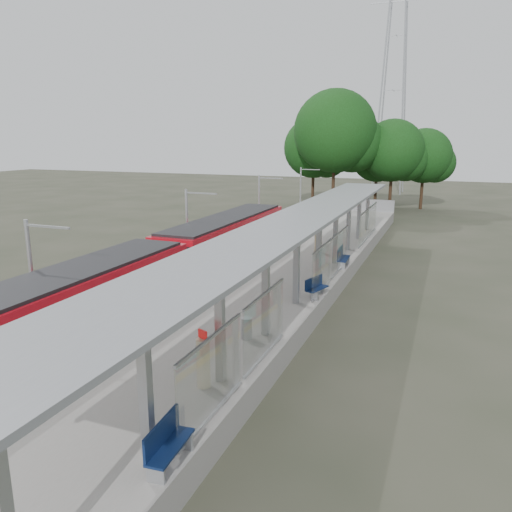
% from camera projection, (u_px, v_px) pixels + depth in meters
% --- Properties ---
extents(trackbed, '(3.00, 70.00, 0.24)m').
position_uv_depth(trackbed, '(222.00, 275.00, 30.64)').
color(trackbed, '#59544C').
rests_on(trackbed, ground).
extents(platform, '(6.00, 50.00, 1.00)m').
position_uv_depth(platform, '(293.00, 276.00, 28.96)').
color(platform, gray).
rests_on(platform, ground).
extents(tactile_strip, '(0.60, 50.00, 0.02)m').
position_uv_depth(tactile_strip, '(252.00, 264.00, 29.74)').
color(tactile_strip, gold).
rests_on(tactile_strip, platform).
extents(end_fence, '(6.00, 0.10, 1.20)m').
position_uv_depth(end_fence, '(364.00, 205.00, 51.33)').
color(end_fence, '#9EA0A5').
rests_on(end_fence, platform).
extents(train, '(2.74, 27.60, 3.62)m').
position_uv_depth(train, '(166.00, 269.00, 24.37)').
color(train, black).
rests_on(train, ground).
extents(canopy, '(3.27, 38.00, 3.66)m').
position_uv_depth(canopy, '(302.00, 225.00, 24.08)').
color(canopy, '#9EA0A5').
rests_on(canopy, platform).
extents(pylon, '(8.00, 4.00, 38.00)m').
position_uv_depth(pylon, '(395.00, 63.00, 73.11)').
color(pylon, '#9EA0A5').
rests_on(pylon, ground).
extents(tree_cluster, '(19.48, 14.34, 13.65)m').
position_uv_depth(tree_cluster, '(358.00, 144.00, 57.54)').
color(tree_cluster, '#382316').
rests_on(tree_cluster, ground).
extents(catenary_masts, '(2.08, 48.16, 5.40)m').
position_uv_depth(catenary_masts, '(188.00, 231.00, 29.69)').
color(catenary_masts, '#9EA0A5').
rests_on(catenary_masts, ground).
extents(bench_near, '(0.59, 1.63, 1.10)m').
position_uv_depth(bench_near, '(167.00, 442.00, 11.32)').
color(bench_near, '#0F224F').
rests_on(bench_near, platform).
extents(bench_mid, '(0.85, 1.48, 0.97)m').
position_uv_depth(bench_mid, '(316.00, 287.00, 23.41)').
color(bench_mid, '#0F224F').
rests_on(bench_mid, platform).
extents(bench_far, '(0.58, 1.71, 1.16)m').
position_uv_depth(bench_far, '(342.00, 257.00, 28.90)').
color(bench_far, '#0F224F').
rests_on(bench_far, platform).
extents(info_pillar_near, '(0.41, 0.41, 1.81)m').
position_uv_depth(info_pillar_near, '(203.00, 362.00, 14.88)').
color(info_pillar_near, '#C6B790').
rests_on(info_pillar_near, platform).
extents(info_pillar_far, '(0.42, 0.42, 1.85)m').
position_uv_depth(info_pillar_far, '(318.00, 241.00, 32.48)').
color(info_pillar_far, '#C6B790').
rests_on(info_pillar_far, platform).
extents(litter_bin, '(0.44, 0.44, 0.82)m').
position_uv_depth(litter_bin, '(247.00, 328.00, 18.56)').
color(litter_bin, '#9EA0A5').
rests_on(litter_bin, platform).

